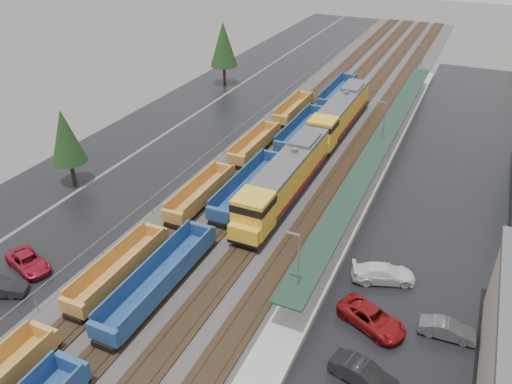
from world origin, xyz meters
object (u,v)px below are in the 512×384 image
parked_car_east_c (384,273)px  well_string_yellow (165,227)px  locomotive_lead (284,180)px  parked_car_east_e (447,330)px  well_string_blue (211,226)px  parked_car_east_a (363,374)px  parked_car_west_c (28,262)px  parked_car_east_b (372,318)px  locomotive_trail (339,115)px

parked_car_east_c → well_string_yellow: bearing=75.5°
locomotive_lead → parked_car_east_c: 15.67m
well_string_yellow → parked_car_east_e: 26.69m
parked_car_east_e → well_string_blue: bearing=76.0°
parked_car_east_a → parked_car_west_c: bearing=103.9°
well_string_yellow → parked_car_west_c: (-8.42, -9.22, -0.39)m
well_string_yellow → parked_car_east_e: size_ratio=19.99×
parked_car_east_c → parked_car_east_e: (5.76, -4.48, -0.10)m
well_string_yellow → parked_car_east_c: 20.96m
well_string_yellow → well_string_blue: 4.45m
well_string_yellow → parked_car_east_e: bearing=-4.8°
parked_car_east_a → parked_car_east_b: 5.53m
locomotive_trail → parked_car_east_b: 37.96m
parked_car_west_c → parked_car_east_b: 30.12m
parked_car_east_b → parked_car_east_e: bearing=-52.1°
well_string_blue → locomotive_trail: bearing=82.4°
parked_car_east_c → parked_car_east_e: 7.30m
well_string_blue → parked_car_east_c: bearing=1.1°
parked_car_west_c → parked_car_east_a: size_ratio=1.06×
locomotive_trail → parked_car_east_e: 39.05m
locomotive_trail → parked_car_east_e: size_ratio=5.35×
locomotive_lead → parked_car_east_a: 24.44m
locomotive_trail → well_string_blue: bearing=-97.6°
locomotive_lead → parked_car_east_e: (18.59, -13.28, -1.95)m
locomotive_lead → well_string_blue: bearing=-113.7°
locomotive_trail → well_string_yellow: 33.08m
locomotive_trail → parked_car_east_a: 43.36m
parked_car_west_c → parked_car_east_c: (29.25, 11.48, 0.08)m
well_string_blue → parked_car_east_a: (17.86, -10.91, -0.40)m
parked_car_east_a → parked_car_east_b: (-0.71, 5.48, -0.02)m
locomotive_trail → parked_car_west_c: size_ratio=4.36×
parked_car_east_a → well_string_blue: bearing=72.0°
parked_car_east_e → locomotive_trail: bearing=24.9°
well_string_blue → parked_car_east_b: bearing=-17.6°
parked_car_east_c → locomotive_lead: bearing=34.8°
locomotive_trail → well_string_blue: 30.43m
locomotive_lead → locomotive_trail: size_ratio=1.00×
parked_car_east_a → parked_car_east_e: size_ratio=1.16×
well_string_blue → parked_car_east_b: (17.15, -5.43, -0.42)m
parked_car_east_c → parked_car_east_e: bearing=-148.6°
locomotive_lead → well_string_yellow: (-8.00, -11.07, -1.54)m
locomotive_trail → locomotive_lead: bearing=-90.0°
parked_car_east_b → well_string_yellow: bearing=105.4°
well_string_yellow → parked_car_east_a: (21.86, -8.97, -0.31)m
locomotive_lead → parked_car_east_c: bearing=-34.5°
parked_car_east_b → parked_car_east_c: bearing=27.9°
parked_car_west_c → parked_car_east_a: (30.29, 0.25, 0.08)m
parked_car_west_c → parked_car_east_b: parked_car_east_b is taller
well_string_yellow → parked_car_west_c: 12.50m
locomotive_lead → parked_car_east_a: bearing=-55.3°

